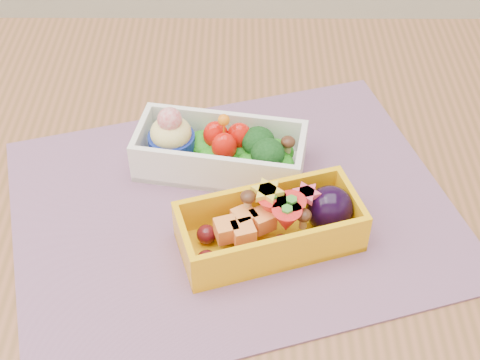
{
  "coord_description": "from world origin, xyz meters",
  "views": [
    {
      "loc": [
        0.03,
        -0.49,
        1.28
      ],
      "look_at": [
        0.02,
        0.01,
        0.79
      ],
      "focal_mm": 50.27,
      "sensor_mm": 36.0,
      "label": 1
    }
  ],
  "objects_px": {
    "table": "(219,271)",
    "placemat": "(233,209)",
    "bento_white": "(219,150)",
    "bento_yellow": "(274,225)"
  },
  "relations": [
    {
      "from": "bento_white",
      "to": "bento_yellow",
      "type": "height_order",
      "value": "bento_white"
    },
    {
      "from": "bento_white",
      "to": "bento_yellow",
      "type": "relative_size",
      "value": 1.01
    },
    {
      "from": "placemat",
      "to": "bento_yellow",
      "type": "distance_m",
      "value": 0.07
    },
    {
      "from": "placemat",
      "to": "bento_white",
      "type": "bearing_deg",
      "value": 103.79
    },
    {
      "from": "placemat",
      "to": "bento_white",
      "type": "height_order",
      "value": "bento_white"
    },
    {
      "from": "table",
      "to": "bento_yellow",
      "type": "relative_size",
      "value": 6.11
    },
    {
      "from": "table",
      "to": "placemat",
      "type": "xyz_separation_m",
      "value": [
        0.02,
        0.01,
        0.1
      ]
    },
    {
      "from": "table",
      "to": "bento_yellow",
      "type": "bearing_deg",
      "value": -35.54
    },
    {
      "from": "table",
      "to": "bento_white",
      "type": "xyz_separation_m",
      "value": [
        0.0,
        0.07,
        0.13
      ]
    },
    {
      "from": "placemat",
      "to": "bento_yellow",
      "type": "bearing_deg",
      "value": -48.63
    }
  ]
}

